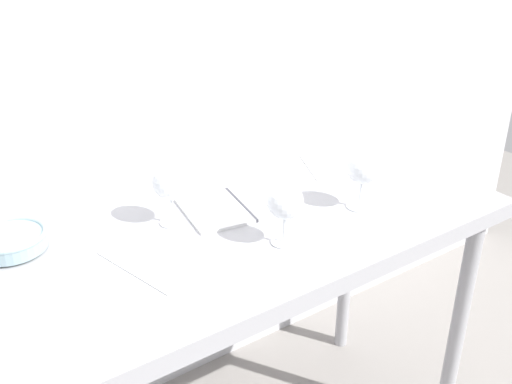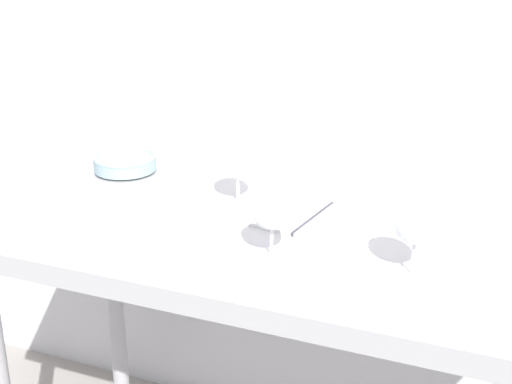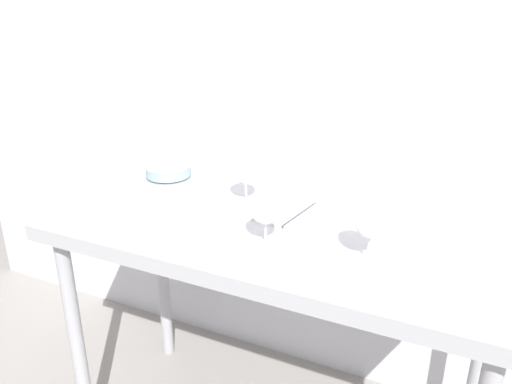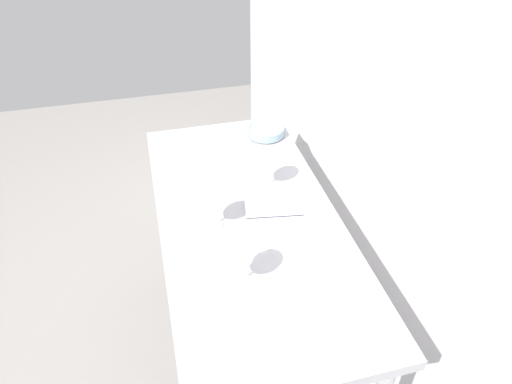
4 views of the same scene
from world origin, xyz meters
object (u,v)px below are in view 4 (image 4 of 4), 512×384
at_px(wine_glass_near_center, 212,201).
at_px(tasting_bowl, 266,130).
at_px(wine_glass_far_left, 266,162).
at_px(tasting_sheet_lower, 328,297).
at_px(open_notebook, 275,218).
at_px(wine_glass_near_right, 239,257).
at_px(tasting_sheet_upper, 227,174).

bearing_deg(wine_glass_near_center, tasting_bowl, 148.12).
bearing_deg(wine_glass_far_left, tasting_sheet_lower, 3.27).
height_order(wine_glass_near_center, open_notebook, wine_glass_near_center).
relative_size(wine_glass_near_center, open_notebook, 0.47).
bearing_deg(tasting_bowl, wine_glass_near_right, -20.53).
relative_size(wine_glass_near_center, tasting_sheet_upper, 0.63).
xyz_separation_m(tasting_sheet_lower, tasting_bowl, (-0.97, 0.07, 0.02)).
distance_m(wine_glass_near_center, open_notebook, 0.25).
distance_m(wine_glass_near_right, tasting_bowl, 0.91).
distance_m(wine_glass_near_center, tasting_sheet_upper, 0.34).
xyz_separation_m(wine_glass_near_center, wine_glass_far_left, (-0.18, 0.24, 0.00)).
bearing_deg(wine_glass_near_right, tasting_bowl, 159.47).
bearing_deg(tasting_sheet_lower, wine_glass_near_center, -122.98).
xyz_separation_m(open_notebook, tasting_sheet_upper, (-0.32, -0.12, -0.00)).
height_order(tasting_sheet_lower, tasting_bowl, tasting_bowl).
distance_m(wine_glass_far_left, wine_glass_near_right, 0.51).
xyz_separation_m(wine_glass_near_center, wine_glass_near_right, (0.28, 0.03, 0.00)).
distance_m(tasting_sheet_lower, tasting_bowl, 0.97).
height_order(wine_glass_near_center, wine_glass_far_left, wine_glass_far_left).
bearing_deg(tasting_sheet_lower, wine_glass_far_left, -153.88).
xyz_separation_m(wine_glass_far_left, tasting_sheet_upper, (-0.12, -0.14, -0.11)).
height_order(wine_glass_near_center, wine_glass_near_right, wine_glass_near_right).
bearing_deg(open_notebook, wine_glass_near_center, -85.98).
distance_m(tasting_sheet_upper, tasting_sheet_lower, 0.73).
distance_m(wine_glass_near_right, tasting_sheet_upper, 0.60).
height_order(wine_glass_near_center, tasting_bowl, wine_glass_near_center).
distance_m(wine_glass_far_left, tasting_sheet_lower, 0.60).
relative_size(wine_glass_far_left, tasting_sheet_upper, 0.64).
bearing_deg(wine_glass_near_right, tasting_sheet_lower, 62.86).
height_order(wine_glass_far_left, tasting_bowl, wine_glass_far_left).
relative_size(wine_glass_near_right, tasting_bowl, 0.96).
bearing_deg(tasting_sheet_upper, tasting_bowl, 123.53).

